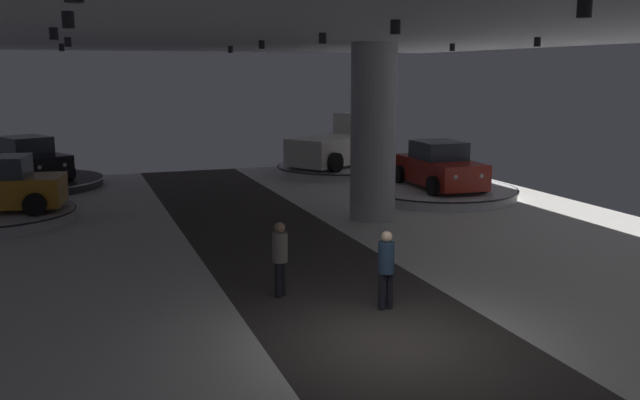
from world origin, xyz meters
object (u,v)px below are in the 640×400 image
at_px(column_right, 373,132).
at_px(visitor_walking_near, 386,265).
at_px(display_platform_far_right, 439,192).
at_px(visitor_walking_far, 280,254).
at_px(display_car_far_right, 439,167).
at_px(display_platform_deep_left, 30,183).
at_px(pickup_truck_deep_right, 343,144).
at_px(display_car_deep_left, 27,160).
at_px(display_platform_deep_right, 339,169).

relative_size(column_right, visitor_walking_near, 3.46).
bearing_deg(column_right, visitor_walking_near, -112.47).
relative_size(display_platform_far_right, visitor_walking_near, 3.61).
bearing_deg(visitor_walking_far, display_car_far_right, 45.24).
distance_m(display_platform_deep_left, visitor_walking_near, 19.34).
relative_size(pickup_truck_deep_right, visitor_walking_far, 3.52).
bearing_deg(display_car_deep_left, display_platform_far_right, -27.72).
xyz_separation_m(display_platform_deep_right, visitor_walking_near, (-5.82, -17.32, 0.71)).
bearing_deg(display_platform_far_right, pickup_truck_deep_right, 97.80).
distance_m(display_platform_deep_right, visitor_walking_near, 18.28).
distance_m(display_platform_far_right, display_platform_deep_right, 7.12).
bearing_deg(display_car_deep_left, pickup_truck_deep_right, -1.71).
bearing_deg(column_right, display_platform_far_right, 33.07).
distance_m(display_platform_deep_left, visitor_walking_far, 17.35).
xyz_separation_m(display_platform_deep_left, display_car_deep_left, (-0.01, 0.03, 0.92)).
relative_size(display_platform_deep_left, visitor_walking_far, 3.64).
distance_m(display_platform_far_right, display_car_deep_left, 16.34).
xyz_separation_m(column_right, display_car_deep_left, (-10.60, 10.09, -1.64)).
height_order(pickup_truck_deep_right, visitor_walking_near, pickup_truck_deep_right).
xyz_separation_m(display_car_deep_left, visitor_walking_near, (7.37, -17.90, -0.20)).
height_order(display_platform_far_right, display_platform_deep_right, display_platform_far_right).
relative_size(column_right, display_platform_deep_right, 0.97).
bearing_deg(display_car_far_right, display_car_deep_left, 152.38).
bearing_deg(pickup_truck_deep_right, column_right, -106.44).
bearing_deg(visitor_walking_far, visitor_walking_near, -40.35).
bearing_deg(display_car_far_right, display_platform_deep_right, 100.21).
bearing_deg(pickup_truck_deep_right, display_platform_deep_left, 178.40).
xyz_separation_m(display_platform_far_right, visitor_walking_far, (-8.80, -8.84, 0.70)).
height_order(display_car_far_right, pickup_truck_deep_right, pickup_truck_deep_right).
relative_size(display_platform_far_right, display_car_far_right, 1.34).
bearing_deg(display_car_deep_left, visitor_walking_far, -71.05).
distance_m(display_car_deep_left, visitor_walking_far, 17.37).
height_order(column_right, display_platform_deep_left, column_right).
bearing_deg(visitor_walking_far, display_platform_deep_right, 64.56).
bearing_deg(display_car_deep_left, visitor_walking_near, -67.62).
height_order(display_platform_deep_right, display_platform_deep_left, display_platform_deep_right).
relative_size(display_platform_deep_right, visitor_walking_near, 3.57).
distance_m(column_right, display_platform_deep_left, 14.82).
relative_size(display_platform_deep_right, visitor_walking_far, 3.57).
relative_size(display_car_deep_left, visitor_walking_far, 2.87).
bearing_deg(display_car_far_right, visitor_walking_far, -134.76).
xyz_separation_m(display_car_far_right, display_platform_deep_left, (-14.43, 7.53, -0.95)).
xyz_separation_m(display_platform_far_right, display_car_deep_left, (-14.44, 7.59, 0.91)).
relative_size(display_car_deep_left, visitor_walking_near, 2.87).
xyz_separation_m(pickup_truck_deep_right, display_car_deep_left, (-13.45, 0.40, -0.18)).
bearing_deg(display_platform_far_right, visitor_walking_far, -134.86).
distance_m(display_platform_far_right, pickup_truck_deep_right, 7.33).
relative_size(column_right, display_platform_far_right, 0.96).
bearing_deg(pickup_truck_deep_right, visitor_walking_near, -109.18).
distance_m(display_platform_deep_left, display_car_deep_left, 0.92).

